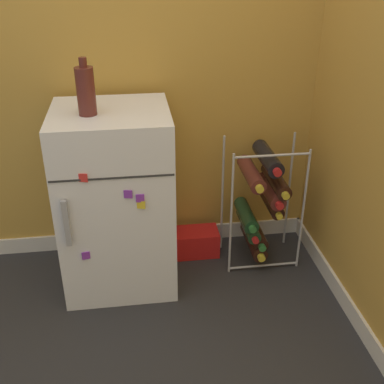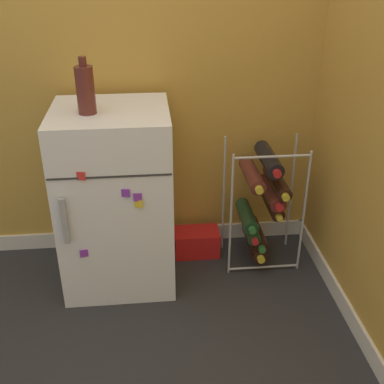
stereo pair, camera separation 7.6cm
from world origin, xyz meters
TOP-DOWN VIEW (x-y plane):
  - ground_plane at (0.00, 0.00)m, footprint 14.00×14.00m
  - wall_back at (0.00, 0.66)m, footprint 6.73×0.07m
  - mini_fridge at (-0.18, 0.34)m, footprint 0.52×0.51m
  - wine_rack at (0.55, 0.40)m, footprint 0.38×0.33m
  - soda_box at (0.23, 0.49)m, footprint 0.24×0.15m
  - fridge_top_bottle at (-0.26, 0.29)m, footprint 0.08×0.08m

SIDE VIEW (x-z plane):
  - ground_plane at x=0.00m, z-range 0.00..0.00m
  - soda_box at x=0.23m, z-range 0.00..0.14m
  - wine_rack at x=0.55m, z-range 0.01..0.68m
  - mini_fridge at x=-0.18m, z-range 0.00..0.89m
  - fridge_top_bottle at x=-0.26m, z-range 0.87..1.11m
  - wall_back at x=0.00m, z-range -0.01..2.49m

